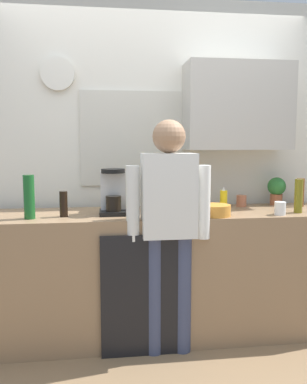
% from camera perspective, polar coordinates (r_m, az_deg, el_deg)
% --- Properties ---
extents(ground_plane, '(8.00, 8.00, 0.00)m').
position_cam_1_polar(ground_plane, '(3.03, 2.07, -21.61)').
color(ground_plane, '#8C6D4C').
extents(kitchen_counter, '(2.78, 0.64, 0.94)m').
position_cam_1_polar(kitchen_counter, '(3.11, 1.17, -11.39)').
color(kitchen_counter, '#937251').
rests_on(kitchen_counter, ground_plane).
extents(dishwasher_panel, '(0.56, 0.02, 0.84)m').
position_cam_1_polar(dishwasher_panel, '(2.80, -1.59, -14.57)').
color(dishwasher_panel, black).
rests_on(dishwasher_panel, ground_plane).
extents(back_wall_assembly, '(4.38, 0.42, 2.60)m').
position_cam_1_polar(back_wall_assembly, '(3.37, 1.56, 5.52)').
color(back_wall_assembly, silver).
rests_on(back_wall_assembly, ground_plane).
extents(coffee_maker, '(0.20, 0.20, 0.33)m').
position_cam_1_polar(coffee_maker, '(2.92, -5.74, -0.27)').
color(coffee_maker, black).
rests_on(coffee_maker, kitchen_counter).
extents(bottle_amber_beer, '(0.06, 0.06, 0.23)m').
position_cam_1_polar(bottle_amber_beer, '(3.47, 20.10, -0.05)').
color(bottle_amber_beer, brown).
rests_on(bottle_amber_beer, kitchen_counter).
extents(bottle_green_wine, '(0.07, 0.07, 0.30)m').
position_cam_1_polar(bottle_green_wine, '(2.84, -17.22, -0.67)').
color(bottle_green_wine, '#195923').
rests_on(bottle_green_wine, kitchen_counter).
extents(bottle_dark_sauce, '(0.06, 0.06, 0.18)m').
position_cam_1_polar(bottle_dark_sauce, '(2.87, -12.63, -1.67)').
color(bottle_dark_sauce, black).
rests_on(bottle_dark_sauce, kitchen_counter).
extents(bottle_olive_oil, '(0.06, 0.06, 0.25)m').
position_cam_1_polar(bottle_olive_oil, '(3.15, 19.87, -0.53)').
color(bottle_olive_oil, olive).
rests_on(bottle_olive_oil, kitchen_counter).
extents(bottle_clear_soda, '(0.09, 0.09, 0.28)m').
position_cam_1_polar(bottle_clear_soda, '(3.17, 1.93, 0.20)').
color(bottle_clear_soda, '#2D8C33').
rests_on(bottle_clear_soda, kitchen_counter).
extents(cup_white_mug, '(0.08, 0.08, 0.09)m').
position_cam_1_polar(cup_white_mug, '(3.02, 17.50, -2.23)').
color(cup_white_mug, white).
rests_on(cup_white_mug, kitchen_counter).
extents(cup_terracotta_mug, '(0.08, 0.08, 0.09)m').
position_cam_1_polar(cup_terracotta_mug, '(3.34, 12.35, -1.23)').
color(cup_terracotta_mug, '#B26647').
rests_on(cup_terracotta_mug, kitchen_counter).
extents(mixing_bowl, '(0.22, 0.22, 0.08)m').
position_cam_1_polar(mixing_bowl, '(2.88, 8.72, -2.57)').
color(mixing_bowl, orange).
rests_on(mixing_bowl, kitchen_counter).
extents(potted_plant, '(0.15, 0.15, 0.23)m').
position_cam_1_polar(potted_plant, '(3.50, 17.05, 0.40)').
color(potted_plant, '#9E5638').
rests_on(potted_plant, kitchen_counter).
extents(dish_soap, '(0.06, 0.06, 0.18)m').
position_cam_1_polar(dish_soap, '(3.14, 9.90, -1.10)').
color(dish_soap, yellow).
rests_on(dish_soap, kitchen_counter).
extents(person_at_sink, '(0.57, 0.22, 1.60)m').
position_cam_1_polar(person_at_sink, '(2.71, 2.16, -3.67)').
color(person_at_sink, '#3F4766').
rests_on(person_at_sink, ground_plane).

